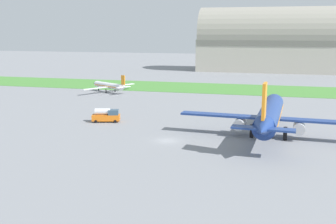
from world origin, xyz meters
TOP-DOWN VIEW (x-y plane):
  - ground_plane at (0.00, 0.00)m, footprint 600.00×600.00m
  - grass_taxiway_strip at (0.00, 76.23)m, footprint 360.00×28.00m
  - airplane_midfield_jet at (19.19, 7.70)m, footprint 36.55×35.86m
  - airplane_taxiing_turboprop at (-36.01, 56.80)m, footprint 17.19×19.72m
  - fuel_truck_near_gate at (-18.35, 12.74)m, footprint 6.91×4.07m
  - hangar_distant at (13.87, 148.59)m, footprint 69.50×28.06m

SIDE VIEW (x-z plane):
  - ground_plane at x=0.00m, z-range 0.00..0.00m
  - grass_taxiway_strip at x=0.00m, z-range 0.00..0.08m
  - fuel_truck_near_gate at x=-18.35m, z-range -0.06..3.23m
  - airplane_taxiing_turboprop at x=-36.01m, z-range -0.88..5.70m
  - airplane_midfield_jet at x=19.19m, z-range -1.81..11.11m
  - hangar_distant at x=13.87m, z-range -1.29..31.87m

